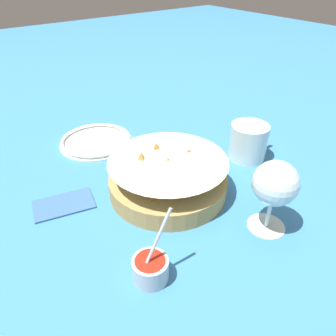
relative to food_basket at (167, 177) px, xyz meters
name	(u,v)px	position (x,y,z in m)	size (l,w,h in m)	color
ground_plane	(161,202)	(-0.03, -0.02, -0.04)	(4.00, 4.00, 0.00)	teal
food_basket	(167,177)	(0.00, 0.00, 0.00)	(0.24, 0.24, 0.09)	#B2894C
sauce_cup	(150,268)	(-0.15, -0.16, -0.01)	(0.07, 0.06, 0.12)	#B7B7BC
wine_glass	(275,185)	(0.08, -0.19, 0.06)	(0.08, 0.08, 0.14)	silver
beer_mug	(248,143)	(0.24, -0.01, 0.00)	(0.12, 0.09, 0.09)	silver
side_plate	(96,141)	(-0.03, 0.28, -0.03)	(0.19, 0.19, 0.01)	white
napkin	(64,204)	(-0.19, 0.09, -0.03)	(0.13, 0.09, 0.01)	#38608E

